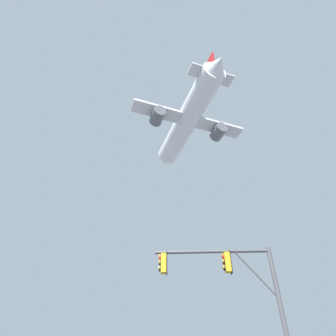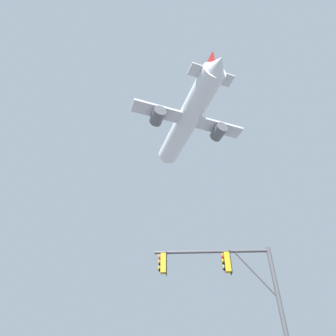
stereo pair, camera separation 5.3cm
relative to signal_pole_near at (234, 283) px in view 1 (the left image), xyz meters
name	(u,v)px [view 1 (the left image)]	position (x,y,z in m)	size (l,w,h in m)	color
signal_pole_near	(234,283)	(0.00, 0.00, 0.00)	(5.44, 1.15, 6.41)	#4C4C51
airplane	(187,120)	(2.01, 16.70, 27.89)	(17.05, 22.07, 6.03)	white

